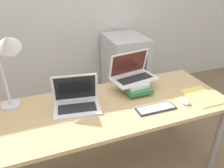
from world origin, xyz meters
TOP-DOWN VIEW (x-y plane):
  - desk at (0.00, 0.36)m, footprint 1.78×0.71m
  - laptop_left at (-0.28, 0.43)m, footprint 0.37×0.29m
  - book_stack at (0.24, 0.51)m, footprint 0.21×0.28m
  - laptop_on_books at (0.23, 0.55)m, footprint 0.40×0.28m
  - wireless_keyboard at (0.26, 0.19)m, footprint 0.30×0.11m
  - mouse at (0.51, 0.18)m, footprint 0.06×0.11m
  - notepad at (0.70, 0.21)m, footprint 0.23×0.29m
  - desk_lamp at (-0.68, 0.58)m, footprint 0.23×0.20m
  - mini_fridge at (0.58, 1.48)m, footprint 0.47×0.61m

SIDE VIEW (x-z plane):
  - mini_fridge at x=0.58m, z-range 0.00..0.89m
  - desk at x=0.00m, z-range 0.29..1.00m
  - notepad at x=0.70m, z-range 0.71..0.72m
  - wireless_keyboard at x=0.26m, z-range 0.71..0.73m
  - mouse at x=0.51m, z-range 0.71..0.75m
  - book_stack at x=0.24m, z-range 0.71..0.80m
  - laptop_left at x=-0.28m, z-range 0.64..0.89m
  - laptop_on_books at x=0.23m, z-range 0.74..0.97m
  - desk_lamp at x=-0.68m, z-range 0.86..1.45m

